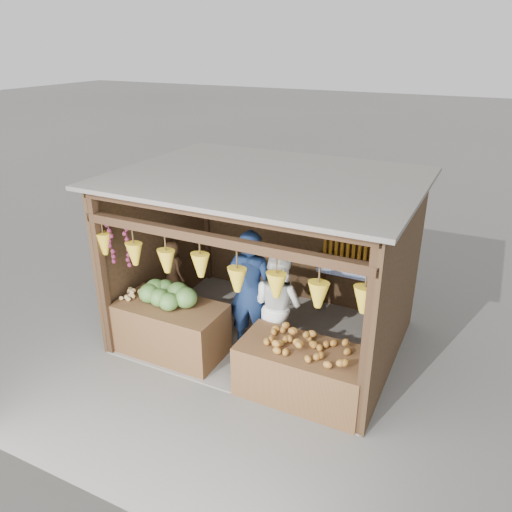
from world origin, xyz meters
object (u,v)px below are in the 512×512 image
(man_standing, at_px, (250,292))
(vendor_seated, at_px, (172,269))
(woman_standing, at_px, (278,305))
(counter_right, at_px, (303,372))
(counter_left, at_px, (171,329))

(man_standing, bearing_deg, vendor_seated, -25.53)
(woman_standing, xyz_separation_m, vendor_seated, (-2.19, 0.44, -0.06))
(man_standing, relative_size, woman_standing, 1.15)
(counter_right, bearing_deg, man_standing, 148.13)
(man_standing, height_order, woman_standing, man_standing)
(woman_standing, bearing_deg, counter_right, 153.23)
(counter_right, xyz_separation_m, man_standing, (-1.14, 0.71, 0.61))
(counter_right, height_order, vendor_seated, vendor_seated)
(counter_left, relative_size, woman_standing, 0.95)
(woman_standing, relative_size, vendor_seated, 1.68)
(counter_left, bearing_deg, woman_standing, 24.00)
(counter_left, bearing_deg, counter_right, -1.93)
(man_standing, bearing_deg, counter_left, 21.08)
(counter_left, distance_m, man_standing, 1.33)
(counter_right, relative_size, woman_standing, 1.00)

